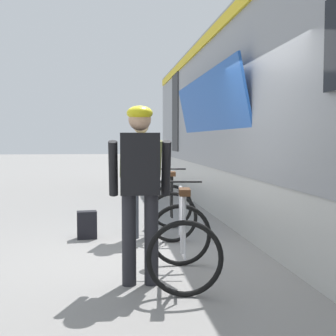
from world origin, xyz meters
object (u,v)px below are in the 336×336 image
object	(u,v)px
bicycle_near_black	(171,208)
backpack_on_platform	(87,225)
cyclist_near_in_olive	(141,166)
bicycle_far_silver	(182,241)
cyclist_far_in_dark	(140,179)

from	to	relation	value
bicycle_near_black	backpack_on_platform	xyz separation A→B (m)	(-1.25, -0.09, -0.20)
bicycle_near_black	cyclist_near_in_olive	bearing A→B (deg)	-162.24
cyclist_near_in_olive	bicycle_far_silver	world-z (taller)	cyclist_near_in_olive
cyclist_near_in_olive	backpack_on_platform	distance (m)	1.16
backpack_on_platform	bicycle_near_black	bearing A→B (deg)	-1.36
bicycle_far_silver	backpack_on_platform	bearing A→B (deg)	116.76
backpack_on_platform	cyclist_near_in_olive	bearing A→B (deg)	-9.68
cyclist_far_in_dark	backpack_on_platform	size ratio (longest dim) A/B	4.40
cyclist_near_in_olive	bicycle_far_silver	size ratio (longest dim) A/B	1.54
bicycle_near_black	bicycle_far_silver	bearing A→B (deg)	-95.13
bicycle_near_black	bicycle_far_silver	size ratio (longest dim) A/B	1.00
cyclist_far_in_dark	bicycle_far_silver	xyz separation A→B (m)	(0.44, 0.09, -0.65)
cyclist_far_in_dark	backpack_on_platform	xyz separation A→B (m)	(-0.62, 2.18, -0.85)
cyclist_near_in_olive	cyclist_far_in_dark	size ratio (longest dim) A/B	1.00
cyclist_far_in_dark	backpack_on_platform	world-z (taller)	cyclist_far_in_dark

